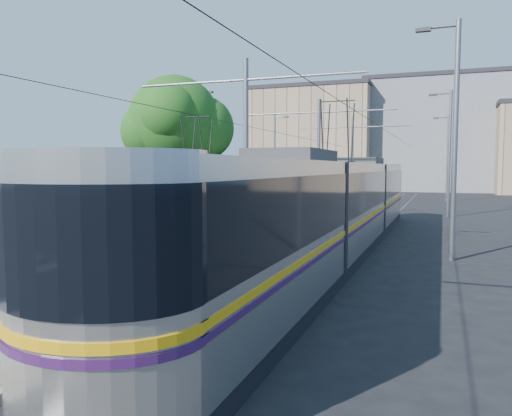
% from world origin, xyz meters
% --- Properties ---
extents(ground, '(160.00, 160.00, 0.00)m').
position_xyz_m(ground, '(0.00, 0.00, 0.00)').
color(ground, black).
rests_on(ground, ground).
extents(platform, '(4.00, 50.00, 0.30)m').
position_xyz_m(platform, '(0.00, 17.00, 0.15)').
color(platform, gray).
rests_on(platform, ground).
extents(tactile_strip_left, '(0.70, 50.00, 0.01)m').
position_xyz_m(tactile_strip_left, '(-1.45, 17.00, 0.30)').
color(tactile_strip_left, gray).
rests_on(tactile_strip_left, platform).
extents(tactile_strip_right, '(0.70, 50.00, 0.01)m').
position_xyz_m(tactile_strip_right, '(1.45, 17.00, 0.30)').
color(tactile_strip_right, gray).
rests_on(tactile_strip_right, platform).
extents(rails, '(8.71, 70.00, 0.03)m').
position_xyz_m(rails, '(0.00, 17.00, 0.02)').
color(rails, gray).
rests_on(rails, ground).
extents(tram_left, '(2.43, 29.54, 5.50)m').
position_xyz_m(tram_left, '(-3.60, 10.90, 1.71)').
color(tram_left, black).
rests_on(tram_left, ground).
extents(tram_right, '(2.43, 28.28, 5.50)m').
position_xyz_m(tram_right, '(3.60, 7.77, 1.86)').
color(tram_right, black).
rests_on(tram_right, ground).
extents(catenary, '(9.20, 70.00, 7.00)m').
position_xyz_m(catenary, '(0.00, 14.15, 4.52)').
color(catenary, slate).
rests_on(catenary, platform).
extents(street_lamps, '(15.18, 38.22, 8.00)m').
position_xyz_m(street_lamps, '(-0.00, 21.00, 4.18)').
color(street_lamps, slate).
rests_on(street_lamps, ground).
extents(shelter, '(0.84, 1.13, 2.24)m').
position_xyz_m(shelter, '(-0.12, 15.54, 1.47)').
color(shelter, black).
rests_on(shelter, platform).
extents(tree, '(5.71, 5.28, 8.30)m').
position_xyz_m(tree, '(-6.76, 15.17, 5.61)').
color(tree, '#382314').
rests_on(tree, ground).
extents(building_left, '(16.32, 12.24, 14.25)m').
position_xyz_m(building_left, '(-10.00, 60.00, 7.14)').
color(building_left, tan).
rests_on(building_left, ground).
extents(building_centre, '(18.36, 14.28, 15.16)m').
position_xyz_m(building_centre, '(6.00, 64.00, 7.59)').
color(building_centre, gray).
rests_on(building_centre, ground).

